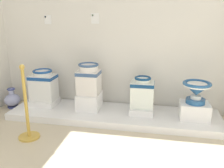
{
  "coord_description": "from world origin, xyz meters",
  "views": [
    {
      "loc": [
        2.54,
        -0.68,
        1.5
      ],
      "look_at": [
        1.9,
        2.6,
        0.53
      ],
      "focal_mm": 38.62,
      "sensor_mm": 36.0,
      "label": 1
    }
  ],
  "objects_px": {
    "antique_toilet_slender_white": "(89,78)",
    "info_placard_second": "(95,18)",
    "antique_toilet_squat_floral": "(43,84)",
    "plinth_block_leftmost": "(194,111)",
    "info_placard_first": "(48,19)",
    "decorative_vase_spare": "(12,100)",
    "plinth_block_squat_floral": "(45,102)",
    "plinth_block_rightmost": "(142,109)",
    "stanchion_post_near_left": "(27,118)",
    "plinth_block_slender_white": "(89,101)",
    "antique_toilet_rightmost": "(142,92)",
    "antique_toilet_leftmost": "(197,90)"
  },
  "relations": [
    {
      "from": "antique_toilet_leftmost",
      "to": "info_placard_second",
      "type": "distance_m",
      "value": 1.81
    },
    {
      "from": "antique_toilet_slender_white",
      "to": "decorative_vase_spare",
      "type": "xyz_separation_m",
      "value": [
        -1.34,
        0.03,
        -0.44
      ]
    },
    {
      "from": "antique_toilet_squat_floral",
      "to": "plinth_block_squat_floral",
      "type": "bearing_deg",
      "value": 0.0
    },
    {
      "from": "decorative_vase_spare",
      "to": "plinth_block_squat_floral",
      "type": "bearing_deg",
      "value": -1.32
    },
    {
      "from": "antique_toilet_squat_floral",
      "to": "plinth_block_rightmost",
      "type": "height_order",
      "value": "antique_toilet_squat_floral"
    },
    {
      "from": "antique_toilet_rightmost",
      "to": "antique_toilet_squat_floral",
      "type": "bearing_deg",
      "value": 179.35
    },
    {
      "from": "plinth_block_squat_floral",
      "to": "antique_toilet_squat_floral",
      "type": "relative_size",
      "value": 0.81
    },
    {
      "from": "antique_toilet_slender_white",
      "to": "decorative_vase_spare",
      "type": "distance_m",
      "value": 1.41
    },
    {
      "from": "info_placard_second",
      "to": "decorative_vase_spare",
      "type": "bearing_deg",
      "value": -167.04
    },
    {
      "from": "info_placard_second",
      "to": "decorative_vase_spare",
      "type": "relative_size",
      "value": 0.47
    },
    {
      "from": "plinth_block_squat_floral",
      "to": "stanchion_post_near_left",
      "type": "distance_m",
      "value": 0.91
    },
    {
      "from": "plinth_block_leftmost",
      "to": "info_placard_second",
      "type": "distance_m",
      "value": 1.99
    },
    {
      "from": "antique_toilet_leftmost",
      "to": "decorative_vase_spare",
      "type": "xyz_separation_m",
      "value": [
        -2.87,
        0.13,
        -0.39
      ]
    },
    {
      "from": "antique_toilet_squat_floral",
      "to": "antique_toilet_rightmost",
      "type": "bearing_deg",
      "value": -0.65
    },
    {
      "from": "antique_toilet_leftmost",
      "to": "antique_toilet_squat_floral",
      "type": "bearing_deg",
      "value": 177.19
    },
    {
      "from": "antique_toilet_rightmost",
      "to": "plinth_block_slender_white",
      "type": "bearing_deg",
      "value": -179.86
    },
    {
      "from": "info_placard_first",
      "to": "decorative_vase_spare",
      "type": "relative_size",
      "value": 0.43
    },
    {
      "from": "plinth_block_rightmost",
      "to": "plinth_block_leftmost",
      "type": "distance_m",
      "value": 0.74
    },
    {
      "from": "antique_toilet_squat_floral",
      "to": "plinth_block_leftmost",
      "type": "relative_size",
      "value": 1.22
    },
    {
      "from": "plinth_block_leftmost",
      "to": "info_placard_first",
      "type": "bearing_deg",
      "value": 169.13
    },
    {
      "from": "plinth_block_rightmost",
      "to": "stanchion_post_near_left",
      "type": "xyz_separation_m",
      "value": [
        -1.35,
        -0.86,
        0.13
      ]
    },
    {
      "from": "antique_toilet_squat_floral",
      "to": "plinth_block_leftmost",
      "type": "xyz_separation_m",
      "value": [
        2.28,
        -0.11,
        -0.23
      ]
    },
    {
      "from": "info_placard_first",
      "to": "info_placard_second",
      "type": "distance_m",
      "value": 0.78
    },
    {
      "from": "plinth_block_squat_floral",
      "to": "plinth_block_slender_white",
      "type": "relative_size",
      "value": 1.02
    },
    {
      "from": "info_placard_first",
      "to": "info_placard_second",
      "type": "relative_size",
      "value": 0.91
    },
    {
      "from": "antique_toilet_squat_floral",
      "to": "decorative_vase_spare",
      "type": "distance_m",
      "value": 0.66
    },
    {
      "from": "plinth_block_slender_white",
      "to": "stanchion_post_near_left",
      "type": "bearing_deg",
      "value": -122.44
    },
    {
      "from": "antique_toilet_squat_floral",
      "to": "plinth_block_leftmost",
      "type": "bearing_deg",
      "value": -2.81
    },
    {
      "from": "info_placard_second",
      "to": "info_placard_first",
      "type": "bearing_deg",
      "value": -180.0
    },
    {
      "from": "antique_toilet_slender_white",
      "to": "plinth_block_rightmost",
      "type": "xyz_separation_m",
      "value": [
        0.8,
        0.0,
        -0.44
      ]
    },
    {
      "from": "antique_toilet_slender_white",
      "to": "plinth_block_rightmost",
      "type": "height_order",
      "value": "antique_toilet_slender_white"
    },
    {
      "from": "plinth_block_leftmost",
      "to": "info_placard_second",
      "type": "xyz_separation_m",
      "value": [
        -1.51,
        0.44,
        1.22
      ]
    },
    {
      "from": "info_placard_first",
      "to": "plinth_block_squat_floral",
      "type": "bearing_deg",
      "value": -88.95
    },
    {
      "from": "antique_toilet_slender_white",
      "to": "stanchion_post_near_left",
      "type": "xyz_separation_m",
      "value": [
        -0.54,
        -0.86,
        -0.31
      ]
    },
    {
      "from": "antique_toilet_squat_floral",
      "to": "antique_toilet_slender_white",
      "type": "xyz_separation_m",
      "value": [
        0.75,
        -0.02,
        0.14
      ]
    },
    {
      "from": "plinth_block_squat_floral",
      "to": "info_placard_first",
      "type": "distance_m",
      "value": 1.31
    },
    {
      "from": "plinth_block_slender_white",
      "to": "plinth_block_leftmost",
      "type": "distance_m",
      "value": 1.53
    },
    {
      "from": "antique_toilet_slender_white",
      "to": "info_placard_second",
      "type": "bearing_deg",
      "value": 86.04
    },
    {
      "from": "plinth_block_slender_white",
      "to": "info_placard_first",
      "type": "xyz_separation_m",
      "value": [
        -0.76,
        0.35,
        1.2
      ]
    },
    {
      "from": "antique_toilet_squat_floral",
      "to": "info_placard_first",
      "type": "height_order",
      "value": "info_placard_first"
    },
    {
      "from": "antique_toilet_squat_floral",
      "to": "info_placard_second",
      "type": "distance_m",
      "value": 1.3
    },
    {
      "from": "antique_toilet_leftmost",
      "to": "info_placard_first",
      "type": "bearing_deg",
      "value": 169.13
    },
    {
      "from": "antique_toilet_squat_floral",
      "to": "antique_toilet_slender_white",
      "type": "distance_m",
      "value": 0.76
    },
    {
      "from": "antique_toilet_squat_floral",
      "to": "antique_toilet_slender_white",
      "type": "relative_size",
      "value": 1.03
    },
    {
      "from": "plinth_block_slender_white",
      "to": "info_placard_first",
      "type": "distance_m",
      "value": 1.46
    },
    {
      "from": "antique_toilet_slender_white",
      "to": "stanchion_post_near_left",
      "type": "bearing_deg",
      "value": -122.44
    },
    {
      "from": "plinth_block_rightmost",
      "to": "decorative_vase_spare",
      "type": "relative_size",
      "value": 1.19
    },
    {
      "from": "antique_toilet_leftmost",
      "to": "info_placard_second",
      "type": "relative_size",
      "value": 2.43
    },
    {
      "from": "info_placard_first",
      "to": "decorative_vase_spare",
      "type": "bearing_deg",
      "value": -151.73
    },
    {
      "from": "plinth_block_squat_floral",
      "to": "info_placard_second",
      "type": "bearing_deg",
      "value": 22.93
    }
  ]
}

